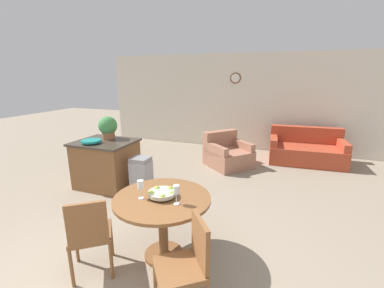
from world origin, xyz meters
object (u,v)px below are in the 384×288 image
Objects in this scene: dining_chair_near_left at (90,232)px; dining_chair_near_right at (187,262)px; dining_table at (163,211)px; armchair at (227,155)px; couch at (306,151)px; fruit_bowl at (162,193)px; kitchen_island at (106,164)px; trash_bin at (141,176)px; teal_bowl at (91,141)px; potted_plant at (108,127)px; wine_glass_right at (176,190)px; wine_glass_left at (140,185)px.

dining_chair_near_left and dining_chair_near_right have the same top height.
armchair is at bearing 89.96° from dining_table.
dining_chair_near_left is (-0.58, -0.53, -0.08)m from dining_table.
fruit_bowl is at bearing -115.53° from couch.
kitchen_island is 0.84m from trash_bin.
fruit_bowl is at bearing -31.30° from teal_bowl.
dining_table is 2.51× the size of potted_plant.
wine_glass_right is 0.17× the size of armchair.
potted_plant is (-1.99, 1.66, 0.31)m from fruit_bowl.
dining_table is 0.41m from wine_glass_left.
potted_plant is 0.25× the size of couch.
dining_chair_near_left is at bearing -74.34° from trash_bin.
dining_chair_near_left is 1.97m from trash_bin.
dining_table is 4.72m from couch.
dining_chair_near_right is 2.90× the size of fruit_bowl.
fruit_bowl is (0.58, 0.53, 0.30)m from dining_chair_near_left.
dining_chair_near_right is at bearing -47.87° from fruit_bowl.
dining_table is 3.13× the size of teal_bowl.
armchair reaches higher than dining_table.
wine_glass_left is at bearing -142.04° from armchair.
dining_chair_near_right is 1.31× the size of trash_bin.
kitchen_island reaches higher than dining_table.
fruit_bowl is at bearing -138.65° from armchair.
wine_glass_right is at bearing 2.32° from wine_glass_left.
potted_plant is (-2.20, 1.75, 0.20)m from wine_glass_right.
teal_bowl reaches higher than couch.
dining_chair_near_right reaches higher than couch.
dining_chair_near_left is 2.90× the size of fruit_bowl.
wine_glass_left reaches higher than trash_bin.
kitchen_island is at bearing -145.41° from couch.
teal_bowl is (-0.12, -0.21, 0.49)m from kitchen_island.
teal_bowl is 0.80× the size of potted_plant.
couch is at bearing 39.09° from teal_bowl.
teal_bowl is 0.28× the size of armchair.
dining_chair_near_left is at bearing -131.69° from wine_glass_left.
dining_chair_near_left reaches higher than dining_table.
couch is at bearing 67.91° from fruit_bowl.
kitchen_island is 0.85× the size of armchair.
teal_bowl is 0.46m from potted_plant.
dining_chair_near_left is 2.59× the size of teal_bowl.
potted_plant is at bearing 140.15° from dining_table.
dining_chair_near_right is at bearing -32.88° from wine_glass_left.
kitchen_island is at bearing 176.32° from armchair.
trash_bin is at bearing 132.39° from wine_glass_right.
wine_glass_left is 4.93m from couch.
couch is 2.02m from armchair.
dining_chair_near_left is at bearing -151.16° from wine_glass_right.
potted_plant is (-2.52, 2.24, 0.62)m from dining_chair_near_right.
kitchen_island is (-2.15, 1.55, -0.48)m from wine_glass_right.
couch reaches higher than trash_bin.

